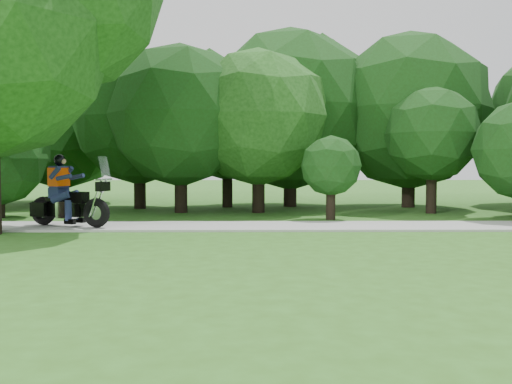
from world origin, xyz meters
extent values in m
cube|color=#999994|center=(0.00, 8.00, 0.03)|extent=(60.00, 2.20, 0.06)
cylinder|color=black|center=(-8.25, 14.47, 0.90)|extent=(0.46, 0.46, 1.80)
sphere|color=#173710|center=(-8.25, 14.47, 3.46)|extent=(5.10, 5.10, 5.10)
cylinder|color=black|center=(-12.17, 17.29, 0.90)|extent=(0.54, 0.54, 1.80)
sphere|color=#173710|center=(-12.17, 17.29, 4.04)|extent=(6.88, 6.88, 6.88)
cylinder|color=black|center=(2.35, 14.97, 0.90)|extent=(0.51, 0.51, 1.80)
sphere|color=#173710|center=(2.35, 14.97, 3.84)|extent=(6.27, 6.27, 6.27)
cylinder|color=black|center=(-2.35, 15.37, 0.90)|extent=(0.53, 0.53, 1.80)
sphere|color=#173710|center=(-2.35, 15.37, 3.93)|extent=(6.55, 6.55, 6.55)
cylinder|color=black|center=(2.41, 12.26, 0.85)|extent=(0.37, 0.37, 1.71)
sphere|color=#173710|center=(2.41, 12.26, 2.79)|extent=(3.35, 3.35, 3.35)
cylinder|color=black|center=(-1.44, 10.08, 0.54)|extent=(0.30, 0.30, 1.07)
sphere|color=#173710|center=(-1.44, 10.08, 1.69)|extent=(1.90, 1.90, 1.90)
cylinder|color=black|center=(-4.88, 15.06, 0.90)|extent=(0.41, 0.41, 1.80)
sphere|color=#173710|center=(-4.88, 15.06, 3.16)|extent=(4.18, 4.18, 4.18)
cylinder|color=black|center=(-6.43, 12.61, 0.90)|extent=(0.45, 0.45, 1.80)
sphere|color=#173710|center=(-6.43, 12.61, 3.46)|extent=(5.09, 5.09, 5.09)
cylinder|color=black|center=(-3.67, 12.61, 0.90)|extent=(0.45, 0.45, 1.80)
sphere|color=#1B4614|center=(-3.67, 12.61, 3.39)|extent=(4.90, 4.90, 4.90)
torus|color=black|center=(-9.67, 8.05, 0.46)|extent=(0.82, 0.50, 0.79)
torus|color=black|center=(-8.03, 7.41, 0.46)|extent=(0.82, 0.50, 0.79)
cube|color=black|center=(-9.04, 7.81, 0.51)|extent=(1.28, 0.72, 0.36)
cube|color=silver|center=(-8.88, 7.74, 0.51)|extent=(0.65, 0.56, 0.45)
cube|color=black|center=(-8.62, 7.64, 0.85)|extent=(0.67, 0.53, 0.30)
cube|color=black|center=(-9.17, 7.86, 0.81)|extent=(0.68, 0.55, 0.11)
cylinder|color=silver|center=(-7.98, 7.39, 0.85)|extent=(0.44, 0.21, 1.02)
cylinder|color=silver|center=(-7.81, 7.32, 1.34)|extent=(0.30, 0.69, 0.04)
cube|color=black|center=(-9.70, 7.80, 0.51)|extent=(0.49, 0.30, 0.39)
cube|color=black|center=(-9.52, 8.26, 0.51)|extent=(0.49, 0.30, 0.39)
cube|color=#1D244E|center=(-9.17, 7.86, 0.97)|extent=(0.47, 0.53, 0.27)
cube|color=#1D244E|center=(-9.15, 7.85, 1.38)|extent=(0.45, 0.55, 0.64)
cube|color=#EE4604|center=(-9.15, 7.85, 1.40)|extent=(0.50, 0.61, 0.50)
sphere|color=black|center=(-9.12, 7.84, 1.85)|extent=(0.32, 0.32, 0.32)
camera|label=1|loc=(-3.93, -7.66, 1.80)|focal=40.00mm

